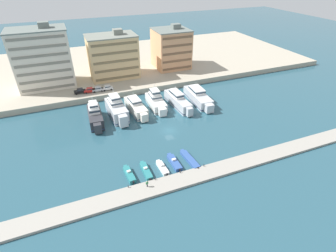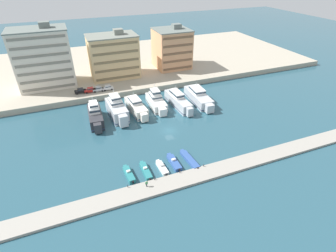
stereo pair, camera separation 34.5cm
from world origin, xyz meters
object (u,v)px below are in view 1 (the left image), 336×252
at_px(yacht_silver_center, 178,101).
at_px(pedestrian_near_edge, 147,183).
at_px(yacht_ivory_mid_left, 136,107).
at_px(motorboat_blue_center_left, 174,162).
at_px(car_red_left, 90,90).
at_px(yacht_silver_left, 117,109).
at_px(yacht_white_center_left, 156,101).
at_px(motorboat_teal_left, 146,171).
at_px(car_white_center_left, 107,88).
at_px(motorboat_teal_far_left, 129,174).
at_px(yacht_silver_center_right, 198,97).
at_px(car_black_far_left, 80,91).
at_px(motorboat_blue_center, 190,159).
at_px(motorboat_white_mid_left, 162,168).
at_px(yacht_charcoal_far_left, 95,116).
at_px(car_silver_mid_left, 98,89).

height_order(yacht_silver_center, pedestrian_near_edge, yacht_silver_center).
bearing_deg(pedestrian_near_edge, yacht_ivory_mid_left, 77.77).
xyz_separation_m(motorboat_blue_center_left, pedestrian_near_edge, (-9.00, -5.64, 1.11)).
bearing_deg(yacht_ivory_mid_left, motorboat_blue_center_left, -87.40).
bearing_deg(car_red_left, yacht_silver_left, -71.05).
height_order(yacht_white_center_left, motorboat_blue_center_left, yacht_white_center_left).
relative_size(motorboat_teal_left, car_white_center_left, 1.70).
bearing_deg(motorboat_teal_far_left, yacht_silver_center_right, 40.77).
height_order(motorboat_teal_left, car_black_far_left, car_black_far_left).
height_order(yacht_ivory_mid_left, motorboat_blue_center_left, yacht_ivory_mid_left).
height_order(motorboat_teal_left, car_red_left, car_red_left).
bearing_deg(motorboat_blue_center, motorboat_blue_center_left, 174.88).
xyz_separation_m(motorboat_teal_far_left, motorboat_blue_center_left, (11.72, 0.16, -0.07)).
bearing_deg(yacht_silver_left, motorboat_blue_center, -67.48).
distance_m(yacht_silver_center, pedestrian_near_edge, 40.79).
relative_size(yacht_silver_center, yacht_silver_center_right, 0.94).
height_order(motorboat_white_mid_left, motorboat_blue_center, motorboat_white_mid_left).
height_order(yacht_ivory_mid_left, motorboat_blue_center, yacht_ivory_mid_left).
height_order(yacht_silver_center_right, car_black_far_left, yacht_silver_center_right).
distance_m(yacht_charcoal_far_left, motorboat_teal_left, 29.42).
xyz_separation_m(yacht_ivory_mid_left, car_red_left, (-12.80, 17.20, 1.22)).
distance_m(motorboat_blue_center, car_black_far_left, 52.60).
height_order(yacht_ivory_mid_left, yacht_silver_center, yacht_silver_center).
height_order(motorboat_blue_center_left, car_red_left, car_red_left).
xyz_separation_m(yacht_charcoal_far_left, motorboat_teal_far_left, (3.42, -28.08, -1.81)).
height_order(yacht_silver_left, yacht_silver_center, yacht_silver_left).
distance_m(yacht_ivory_mid_left, motorboat_blue_center, 30.59).
bearing_deg(car_silver_mid_left, yacht_charcoal_far_left, -101.97).
height_order(yacht_charcoal_far_left, yacht_ivory_mid_left, yacht_charcoal_far_left).
bearing_deg(yacht_silver_center_right, yacht_silver_center, -177.97).
height_order(yacht_silver_center_right, motorboat_teal_far_left, yacht_silver_center_right).
height_order(motorboat_teal_left, car_white_center_left, car_white_center_left).
xyz_separation_m(car_silver_mid_left, car_white_center_left, (3.55, -0.08, 0.00)).
bearing_deg(yacht_silver_center_right, car_red_left, 153.04).
xyz_separation_m(yacht_silver_center, car_red_left, (-27.68, 18.52, 1.04)).
height_order(yacht_white_center_left, yacht_silver_center, yacht_white_center_left).
xyz_separation_m(yacht_silver_left, car_black_far_left, (-9.58, 18.44, 0.43)).
height_order(motorboat_teal_left, motorboat_blue_center, motorboat_teal_left).
bearing_deg(yacht_charcoal_far_left, yacht_white_center_left, 7.46).
height_order(yacht_silver_center, motorboat_blue_center_left, yacht_silver_center).
height_order(yacht_silver_center_right, pedestrian_near_edge, yacht_silver_center_right).
distance_m(motorboat_white_mid_left, car_white_center_left, 47.59).
distance_m(yacht_silver_center, car_red_left, 33.32).
distance_m(yacht_charcoal_far_left, car_white_center_left, 20.09).
distance_m(car_black_far_left, car_red_left, 3.48).
height_order(car_black_far_left, pedestrian_near_edge, car_black_far_left).
xyz_separation_m(yacht_silver_center_right, motorboat_blue_center_left, (-21.69, -28.64, -1.50)).
xyz_separation_m(yacht_white_center_left, car_silver_mid_left, (-17.37, 15.90, 0.97)).
bearing_deg(car_black_far_left, motorboat_blue_center_left, -69.66).
bearing_deg(yacht_silver_center, car_black_far_left, 148.47).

